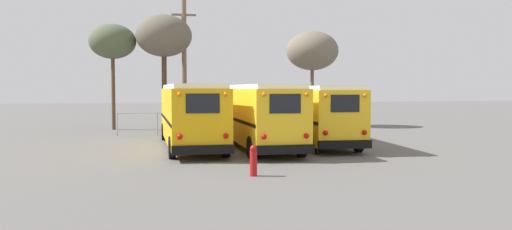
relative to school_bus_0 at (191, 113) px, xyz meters
name	(u,v)px	position (x,y,z in m)	size (l,w,h in m)	color
ground_plane	(256,147)	(3.25, -0.31, -1.69)	(160.00, 160.00, 0.00)	#5B5956
school_bus_0	(191,113)	(0.00, 0.00, 0.00)	(2.75, 10.56, 3.11)	#EAAA0F
school_bus_1	(258,114)	(3.26, -0.77, -0.01)	(2.50, 10.21, 3.10)	yellow
school_bus_2	(316,113)	(6.51, 0.05, -0.03)	(2.87, 9.64, 3.04)	yellow
utility_pole	(184,63)	(0.44, 12.70, 3.16)	(1.80, 0.36, 9.49)	#75604C
bare_tree_0	(312,51)	(10.20, 12.18, 4.11)	(4.00, 4.00, 7.33)	brown
bare_tree_1	(164,37)	(-1.06, 11.11, 4.88)	(3.93, 3.93, 8.10)	#473323
bare_tree_2	(113,42)	(-4.61, 11.94, 4.50)	(3.27, 3.27, 7.46)	brown
fence_line	(234,119)	(3.25, 6.79, -0.71)	(14.57, 0.06, 1.42)	#939399
fire_hydrant	(253,160)	(1.47, -8.58, -1.17)	(0.24, 0.24, 1.03)	#B21414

